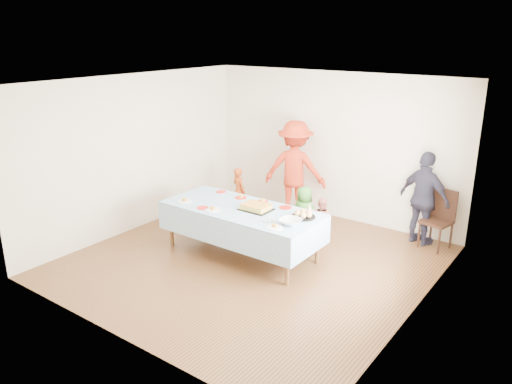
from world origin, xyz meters
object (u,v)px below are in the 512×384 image
dining_chair (440,216)px  adult_left (295,169)px  birthday_cake (256,207)px  party_table (241,211)px

dining_chair → adult_left: size_ratio=0.53×
dining_chair → adult_left: (-2.68, -0.12, 0.37)m
birthday_cake → dining_chair: (2.17, 2.06, -0.28)m
birthday_cake → adult_left: 2.01m
birthday_cake → adult_left: size_ratio=0.26×
adult_left → party_table: bearing=80.7°
adult_left → dining_chair: bearing=165.4°
party_table → adult_left: adult_left is taller
party_table → dining_chair: size_ratio=2.58×
party_table → birthday_cake: bearing=16.0°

